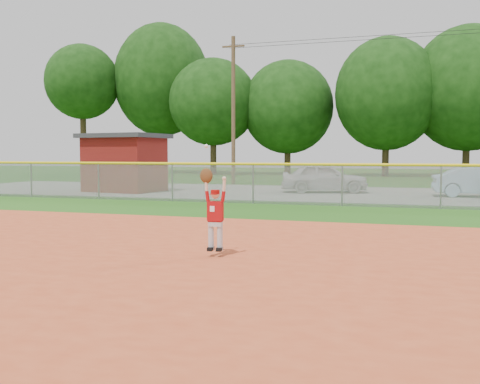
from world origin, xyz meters
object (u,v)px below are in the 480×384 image
utility_shed (125,162)px  ballplayer (214,210)px  car_blue (480,182)px  car_white_a (324,178)px

utility_shed → ballplayer: (9.95, -14.47, -0.58)m
ballplayer → utility_shed: bearing=124.5°
car_blue → ballplayer: 17.13m
car_white_a → car_blue: size_ratio=1.07×
car_white_a → ballplayer: ballplayer is taller
car_blue → utility_shed: utility_shed is taller
car_blue → utility_shed: 16.38m
car_blue → utility_shed: (-16.29, -1.44, 0.79)m
car_white_a → utility_shed: size_ratio=0.99×
utility_shed → ballplayer: 17.57m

